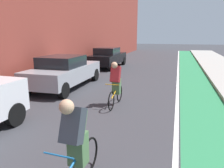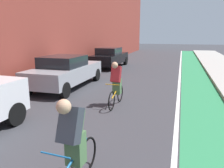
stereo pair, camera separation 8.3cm
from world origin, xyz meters
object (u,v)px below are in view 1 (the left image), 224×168
object	(u,v)px
cyclist_trailing	(116,83)
cyclist_mid	(75,143)
parked_sedan_silver	(64,71)
parked_sedan_black	(108,57)

from	to	relation	value
cyclist_trailing	cyclist_mid	bearing A→B (deg)	-82.56
parked_sedan_silver	cyclist_trailing	bearing A→B (deg)	-32.60
parked_sedan_black	cyclist_trailing	bearing A→B (deg)	-70.48
cyclist_trailing	parked_sedan_black	bearing A→B (deg)	109.52
cyclist_mid	cyclist_trailing	distance (m)	4.46
parked_sedan_silver	cyclist_trailing	world-z (taller)	cyclist_trailing
parked_sedan_silver	cyclist_trailing	distance (m)	3.73
parked_sedan_silver	cyclist_mid	distance (m)	7.43
cyclist_mid	cyclist_trailing	bearing A→B (deg)	97.44
parked_sedan_black	cyclist_trailing	distance (m)	9.41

